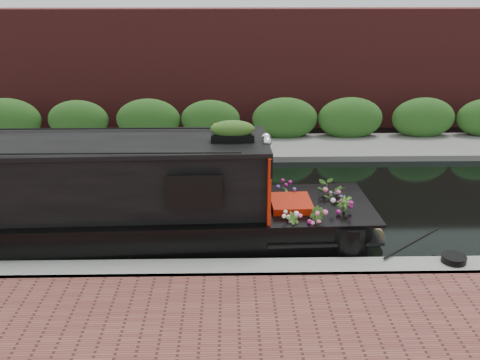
{
  "coord_description": "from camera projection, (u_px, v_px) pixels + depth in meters",
  "views": [
    {
      "loc": [
        0.43,
        -11.44,
        4.95
      ],
      "look_at": [
        0.66,
        -0.6,
        0.84
      ],
      "focal_mm": 40.0,
      "sensor_mm": 36.0,
      "label": 1
    }
  ],
  "objects": [
    {
      "name": "far_bank_path",
      "position": [
        215.0,
        150.0,
        16.36
      ],
      "size": [
        40.0,
        2.4,
        0.34
      ],
      "primitive_type": "cube",
      "color": "slate",
      "rests_on": "ground"
    },
    {
      "name": "rope_fender",
      "position": [
        373.0,
        234.0,
        10.62
      ],
      "size": [
        0.36,
        0.34,
        0.36
      ],
      "primitive_type": "cylinder",
      "rotation": [
        1.57,
        0.0,
        0.0
      ],
      "color": "olive",
      "rests_on": "ground"
    },
    {
      "name": "narrowboat",
      "position": [
        58.0,
        207.0,
        10.28
      ],
      "size": [
        11.71,
        2.41,
        2.73
      ],
      "rotation": [
        0.0,
        0.0,
        0.03
      ],
      "color": "black",
      "rests_on": "ground"
    },
    {
      "name": "coiled_mooring_rope",
      "position": [
        454.0,
        259.0,
        9.42
      ],
      "size": [
        0.43,
        0.43,
        0.12
      ],
      "primitive_type": "cylinder",
      "color": "black",
      "rests_on": "near_bank_coping"
    },
    {
      "name": "far_brick_wall",
      "position": [
        217.0,
        125.0,
        19.17
      ],
      "size": [
        40.0,
        1.0,
        8.0
      ],
      "primitive_type": "cube",
      "color": "#5A201E",
      "rests_on": "ground"
    },
    {
      "name": "ground",
      "position": [
        211.0,
        205.0,
        12.44
      ],
      "size": [
        80.0,
        80.0,
        0.0
      ],
      "primitive_type": "plane",
      "color": "black",
      "rests_on": "ground"
    },
    {
      "name": "far_hedge",
      "position": [
        216.0,
        142.0,
        17.21
      ],
      "size": [
        40.0,
        1.1,
        2.8
      ],
      "primitive_type": "cube",
      "color": "#28561C",
      "rests_on": "ground"
    },
    {
      "name": "near_bank_coping",
      "position": [
        206.0,
        280.0,
        9.35
      ],
      "size": [
        40.0,
        0.6,
        0.5
      ],
      "primitive_type": "cube",
      "color": "gray",
      "rests_on": "ground"
    }
  ]
}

